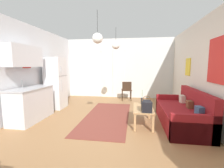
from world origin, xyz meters
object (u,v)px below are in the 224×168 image
(couch, at_px, (183,114))
(pendant_lamp_far, at_px, (116,45))
(bamboo_vase, at_px, (142,101))
(refrigerator, at_px, (56,83))
(handbag, at_px, (147,106))
(accent_chair, at_px, (127,89))
(pendant_lamp_near, at_px, (98,38))
(coffee_table, at_px, (143,110))

(couch, height_order, pendant_lamp_far, pendant_lamp_far)
(bamboo_vase, xyz_separation_m, refrigerator, (-2.89, 0.75, 0.35))
(handbag, bearing_deg, accent_chair, 101.86)
(pendant_lamp_near, bearing_deg, pendant_lamp_far, 82.08)
(coffee_table, distance_m, refrigerator, 3.14)
(pendant_lamp_near, bearing_deg, couch, 13.92)
(bamboo_vase, relative_size, pendant_lamp_near, 0.54)
(handbag, bearing_deg, couch, 24.36)
(coffee_table, bearing_deg, pendant_lamp_near, -159.36)
(pendant_lamp_near, bearing_deg, coffee_table, 20.64)
(pendant_lamp_far, bearing_deg, couch, -29.79)
(accent_chair, height_order, pendant_lamp_far, pendant_lamp_far)
(coffee_table, height_order, handbag, handbag)
(accent_chair, bearing_deg, bamboo_vase, 96.44)
(handbag, xyz_separation_m, pendant_lamp_near, (-1.11, -0.08, 1.52))
(bamboo_vase, bearing_deg, couch, -12.24)
(pendant_lamp_far, bearing_deg, handbag, -58.71)
(bamboo_vase, bearing_deg, pendant_lamp_near, -145.12)
(refrigerator, bearing_deg, coffee_table, -20.43)
(coffee_table, xyz_separation_m, pendant_lamp_near, (-1.05, -0.40, 1.70))
(couch, relative_size, coffee_table, 2.06)
(couch, xyz_separation_m, bamboo_vase, (-1.01, 0.22, 0.25))
(handbag, bearing_deg, pendant_lamp_far, 121.29)
(pendant_lamp_near, distance_m, pendant_lamp_far, 1.57)
(couch, height_order, accent_chair, couch)
(couch, distance_m, pendant_lamp_far, 2.80)
(coffee_table, relative_size, handbag, 2.75)
(handbag, relative_size, pendant_lamp_far, 0.52)
(handbag, xyz_separation_m, accent_chair, (-0.61, 2.89, -0.09))
(bamboo_vase, xyz_separation_m, accent_chair, (-0.54, 2.25, -0.05))
(pendant_lamp_far, bearing_deg, coffee_table, -54.19)
(refrigerator, relative_size, accent_chair, 2.17)
(bamboo_vase, distance_m, refrigerator, 3.01)
(couch, relative_size, pendant_lamp_near, 2.81)
(bamboo_vase, height_order, refrigerator, refrigerator)
(bamboo_vase, distance_m, handbag, 0.65)
(pendant_lamp_near, bearing_deg, bamboo_vase, 34.88)
(handbag, distance_m, accent_chair, 2.96)
(pendant_lamp_far, bearing_deg, accent_chair, 78.62)
(couch, relative_size, accent_chair, 2.52)
(accent_chair, bearing_deg, pendant_lamp_far, 71.66)
(coffee_table, height_order, accent_chair, accent_chair)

